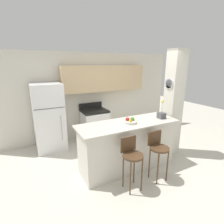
% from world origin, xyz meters
% --- Properties ---
extents(ground_plane, '(14.00, 14.00, 0.00)m').
position_xyz_m(ground_plane, '(0.00, 0.00, 0.00)').
color(ground_plane, beige).
extents(wall_back, '(5.60, 0.38, 2.55)m').
position_xyz_m(wall_back, '(0.15, 2.04, 1.50)').
color(wall_back, silver).
rests_on(wall_back, ground_plane).
extents(pillar_right, '(0.38, 0.32, 2.55)m').
position_xyz_m(pillar_right, '(1.34, 0.08, 1.28)').
color(pillar_right, silver).
rests_on(pillar_right, ground_plane).
extents(counter_bar, '(2.17, 0.76, 1.04)m').
position_xyz_m(counter_bar, '(0.00, 0.00, 0.52)').
color(counter_bar, silver).
rests_on(counter_bar, ground_plane).
extents(refrigerator, '(0.74, 0.72, 1.75)m').
position_xyz_m(refrigerator, '(-1.35, 1.72, 0.88)').
color(refrigerator, white).
rests_on(refrigerator, ground_plane).
extents(stove_range, '(0.74, 0.65, 1.07)m').
position_xyz_m(stove_range, '(-0.06, 1.76, 0.46)').
color(stove_range, white).
rests_on(stove_range, ground_plane).
extents(bar_stool_left, '(0.37, 0.37, 0.97)m').
position_xyz_m(bar_stool_left, '(-0.30, -0.60, 0.65)').
color(bar_stool_left, '#4C331E').
rests_on(bar_stool_left, ground_plane).
extents(bar_stool_right, '(0.37, 0.37, 0.97)m').
position_xyz_m(bar_stool_right, '(0.30, -0.60, 0.65)').
color(bar_stool_right, '#4C331E').
rests_on(bar_stool_right, ground_plane).
extents(orchid_vase, '(0.15, 0.15, 0.42)m').
position_xyz_m(orchid_vase, '(0.83, -0.08, 1.14)').
color(orchid_vase, '#4C4C51').
rests_on(orchid_vase, counter_bar).
extents(fruit_bowl, '(0.27, 0.27, 0.12)m').
position_xyz_m(fruit_bowl, '(0.02, -0.04, 1.08)').
color(fruit_bowl, silver).
rests_on(fruit_bowl, counter_bar).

